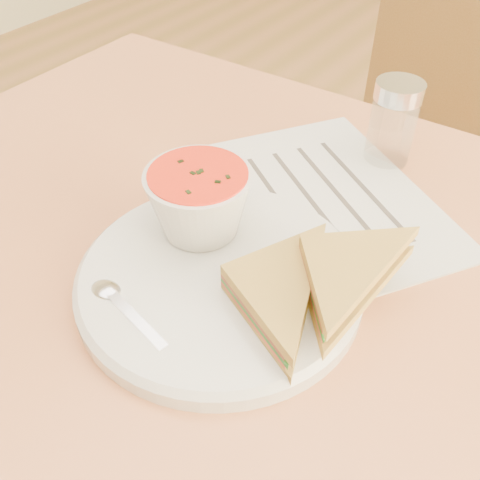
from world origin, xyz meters
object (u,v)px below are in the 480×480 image
Objects in this scene: chair_far at (378,186)px; plate at (220,279)px; soup_bowl at (200,205)px; dining_table at (247,417)px; condiment_shaker at (393,123)px.

chair_far is 2.99× the size of plate.
chair_far is at bearing 92.31° from soup_bowl.
soup_bowl is at bearing -134.94° from dining_table.
plate reaches higher than dining_table.
soup_bowl is at bearing 106.98° from chair_far.
dining_table is 0.63m from chair_far.
soup_bowl reaches higher than chair_far.
dining_table is 9.40× the size of soup_bowl.
plate is (0.01, -0.07, 0.38)m from dining_table.
chair_far reaches higher than dining_table.
plate is at bearing 111.04° from chair_far.
plate is 2.60× the size of soup_bowl.
soup_bowl is (-0.05, 0.04, 0.04)m from plate.
soup_bowl is 1.02× the size of condiment_shaker.
chair_far is at bearing 96.38° from plate.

